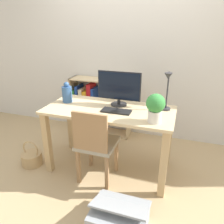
% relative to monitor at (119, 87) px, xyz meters
% --- Properties ---
extents(ground_plane, '(10.00, 10.00, 0.00)m').
position_rel_monitor_xyz_m(ground_plane, '(-0.07, -0.15, -0.97)').
color(ground_plane, tan).
extents(wall_back, '(8.00, 0.05, 2.60)m').
position_rel_monitor_xyz_m(wall_back, '(-0.07, 0.88, 0.33)').
color(wall_back, silver).
rests_on(wall_back, ground_plane).
extents(desk, '(1.40, 0.66, 0.76)m').
position_rel_monitor_xyz_m(desk, '(-0.07, -0.15, -0.35)').
color(desk, '#D8BC8C').
rests_on(desk, ground_plane).
extents(monitor, '(0.49, 0.18, 0.38)m').
position_rel_monitor_xyz_m(monitor, '(0.00, 0.00, 0.00)').
color(monitor, '#232326').
rests_on(monitor, desk).
extents(keyboard, '(0.31, 0.14, 0.02)m').
position_rel_monitor_xyz_m(keyboard, '(0.03, -0.21, -0.20)').
color(keyboard, black).
rests_on(keyboard, desk).
extents(vase, '(0.12, 0.12, 0.24)m').
position_rel_monitor_xyz_m(vase, '(-0.61, -0.09, -0.10)').
color(vase, '#33598C').
rests_on(vase, desk).
extents(desk_lamp, '(0.10, 0.19, 0.42)m').
position_rel_monitor_xyz_m(desk_lamp, '(0.52, -0.03, 0.05)').
color(desk_lamp, '#2D2D33').
rests_on(desk_lamp, desk).
extents(potted_plant, '(0.18, 0.18, 0.28)m').
position_rel_monitor_xyz_m(potted_plant, '(0.45, -0.34, -0.05)').
color(potted_plant, silver).
rests_on(potted_plant, desk).
extents(chair, '(0.40, 0.40, 0.85)m').
position_rel_monitor_xyz_m(chair, '(-0.13, -0.41, -0.50)').
color(chair, '#9E937F').
rests_on(chair, ground_plane).
extents(bookshelf, '(0.92, 0.28, 0.86)m').
position_rel_monitor_xyz_m(bookshelf, '(-0.66, 0.70, -0.55)').
color(bookshelf, '#D8BC8C').
rests_on(bookshelf, ground_plane).
extents(basket, '(0.25, 0.25, 0.32)m').
position_rel_monitor_xyz_m(basket, '(-0.99, -0.39, -0.88)').
color(basket, tan).
rests_on(basket, ground_plane).
extents(storage_box, '(0.48, 0.42, 0.26)m').
position_rel_monitor_xyz_m(storage_box, '(0.29, -0.92, -0.87)').
color(storage_box, '#999EA3').
rests_on(storage_box, ground_plane).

